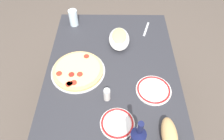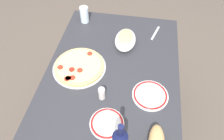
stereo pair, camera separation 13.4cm
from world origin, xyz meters
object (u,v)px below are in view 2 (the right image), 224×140
at_px(dining_table, 112,84).
at_px(side_plate_far, 150,95).
at_px(baked_pasta_dish, 125,39).
at_px(pepperoni_pizza, 79,66).
at_px(spice_shaker, 102,93).
at_px(water_glass, 84,15).
at_px(side_plate_near, 107,123).

relative_size(dining_table, side_plate_far, 5.86).
distance_m(dining_table, baked_pasta_dish, 0.34).
bearing_deg(baked_pasta_dish, pepperoni_pizza, -43.55).
bearing_deg(spice_shaker, water_glass, -158.05).
height_order(dining_table, pepperoni_pizza, pepperoni_pizza).
bearing_deg(dining_table, baked_pasta_dish, 170.47).
xyz_separation_m(dining_table, water_glass, (-0.50, -0.31, 0.19)).
relative_size(baked_pasta_dish, side_plate_near, 1.27).
height_order(pepperoni_pizza, baked_pasta_dish, baked_pasta_dish).
distance_m(pepperoni_pizza, side_plate_near, 0.44).
bearing_deg(side_plate_near, pepperoni_pizza, -145.12).
bearing_deg(spice_shaker, side_plate_far, 101.80).
distance_m(pepperoni_pizza, baked_pasta_dish, 0.39).
bearing_deg(water_glass, dining_table, 31.57).
bearing_deg(baked_pasta_dish, side_plate_far, 25.56).
relative_size(side_plate_near, side_plate_far, 0.87).
height_order(dining_table, side_plate_near, side_plate_near).
bearing_deg(side_plate_near, spice_shaker, -159.70).
bearing_deg(side_plate_near, dining_table, -174.78).
relative_size(baked_pasta_dish, spice_shaker, 2.76).
height_order(pepperoni_pizza, water_glass, water_glass).
xyz_separation_m(pepperoni_pizza, side_plate_near, (0.36, 0.25, -0.01)).
xyz_separation_m(side_plate_near, spice_shaker, (-0.16, -0.06, 0.03)).
relative_size(dining_table, water_glass, 9.79).
xyz_separation_m(dining_table, side_plate_far, (0.14, 0.25, 0.13)).
bearing_deg(side_plate_near, side_plate_far, 134.89).
xyz_separation_m(baked_pasta_dish, side_plate_near, (0.65, -0.02, -0.03)).
relative_size(water_glass, side_plate_near, 0.69).
relative_size(dining_table, spice_shaker, 14.56).
bearing_deg(spice_shaker, pepperoni_pizza, -136.22).
distance_m(dining_table, water_glass, 0.62).
bearing_deg(spice_shaker, dining_table, 172.03).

